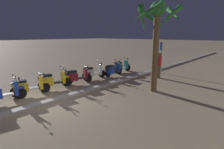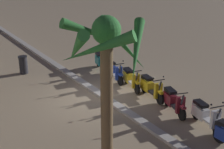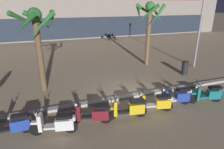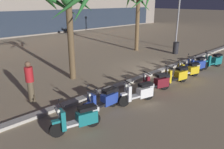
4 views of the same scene
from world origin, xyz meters
name	(u,v)px [view 2 (image 2 of 4)]	position (x,y,z in m)	size (l,w,h in m)	color
ground_plane	(98,97)	(0.00, 0.00, 0.00)	(200.00, 200.00, 0.00)	#9E896B
curb_strip	(101,95)	(0.00, -0.15, 0.06)	(60.00, 0.36, 0.12)	#ADA89E
scooter_white_mid_rear	(205,114)	(-4.30, -1.98, 0.44)	(1.77, 0.71, 1.17)	black
scooter_maroon_far_back	(173,101)	(-2.82, -1.81, 0.45)	(1.73, 0.78, 1.04)	black
scooter_yellow_second_in_line	(150,87)	(-1.26, -1.93, 0.46)	(1.86, 0.66, 1.17)	black
scooter_yellow_last_in_row	(130,78)	(0.12, -1.87, 0.44)	(1.83, 0.77, 1.04)	black
scooter_blue_tail_end	(113,71)	(1.36, -1.71, 0.47)	(1.82, 0.63, 1.17)	black
scooter_teal_gap_after_mid	(101,61)	(3.03, -2.02, 0.46)	(1.79, 0.71, 1.17)	black
palm_tree_far_corner	(106,60)	(-4.64, 2.47, 3.40)	(2.37, 2.52, 4.53)	brown
litter_bin	(23,65)	(4.72, 1.75, 0.48)	(0.48, 0.48, 0.95)	#232328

